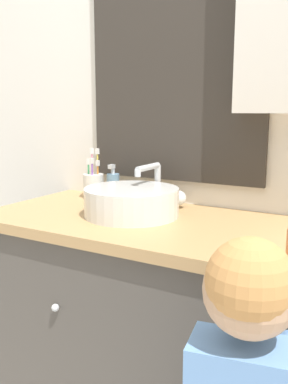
# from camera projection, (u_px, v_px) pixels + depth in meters

# --- Properties ---
(wall_back) EXTENTS (3.20, 0.18, 2.50)m
(wall_back) POSITION_uv_depth(u_px,v_px,m) (230.00, 93.00, 1.51)
(wall_back) COLOR silver
(wall_back) RESTS_ON ground_plane
(vanity_counter) EXTENTS (1.43, 0.56, 0.86)m
(vanity_counter) POSITION_uv_depth(u_px,v_px,m) (187.00, 350.00, 1.41)
(vanity_counter) COLOR #4C4742
(vanity_counter) RESTS_ON ground_plane
(sink_basin) EXTENTS (0.32, 0.37, 0.16)m
(sink_basin) POSITION_uv_depth(u_px,v_px,m) (133.00, 201.00, 1.45)
(sink_basin) COLOR silver
(sink_basin) RESTS_ON vanity_counter
(toothbrush_holder) EXTENTS (0.08, 0.08, 0.20)m
(toothbrush_holder) POSITION_uv_depth(u_px,v_px,m) (94.00, 185.00, 1.73)
(toothbrush_holder) COLOR silver
(toothbrush_holder) RESTS_ON vanity_counter
(soap_dispenser) EXTENTS (0.05, 0.05, 0.14)m
(soap_dispenser) POSITION_uv_depth(u_px,v_px,m) (113.00, 186.00, 1.69)
(soap_dispenser) COLOR #6B93B2
(soap_dispenser) RESTS_ON vanity_counter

